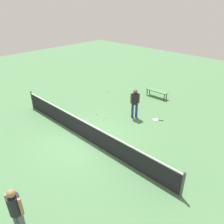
{
  "coord_description": "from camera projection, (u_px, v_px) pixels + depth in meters",
  "views": [
    {
      "loc": [
        -7.02,
        5.53,
        6.06
      ],
      "look_at": [
        -0.16,
        -1.66,
        0.9
      ],
      "focal_mm": 35.42,
      "sensor_mm": 36.0,
      "label": 1
    }
  ],
  "objects": [
    {
      "name": "court_net",
      "position": [
        85.0,
        130.0,
        10.42
      ],
      "size": [
        10.09,
        0.09,
        1.07
      ],
      "color": "#4C4C51",
      "rests_on": "ground_plane"
    },
    {
      "name": "tennis_ball_baseline",
      "position": [
        139.0,
        153.0,
        9.61
      ],
      "size": [
        0.07,
        0.07,
        0.07
      ],
      "primitive_type": "sphere",
      "color": "#C6E033",
      "rests_on": "ground_plane"
    },
    {
      "name": "player_near_side",
      "position": [
        135.0,
        101.0,
        12.12
      ],
      "size": [
        0.48,
        0.48,
        1.7
      ],
      "color": "navy",
      "rests_on": "ground_plane"
    },
    {
      "name": "ground_plane",
      "position": [
        86.0,
        139.0,
        10.65
      ],
      "size": [
        40.0,
        40.0,
        0.0
      ],
      "primitive_type": "plane",
      "color": "#4C7A4C"
    },
    {
      "name": "courtside_bench",
      "position": [
        157.0,
        91.0,
        14.94
      ],
      "size": [
        1.51,
        0.44,
        0.48
      ],
      "color": "#4C8C4C",
      "rests_on": "ground_plane"
    },
    {
      "name": "player_far_side",
      "position": [
        16.0,
        209.0,
        5.94
      ],
      "size": [
        0.51,
        0.45,
        1.7
      ],
      "color": "#595960",
      "rests_on": "ground_plane"
    },
    {
      "name": "tennis_racket_near_player",
      "position": [
        156.0,
        120.0,
        12.29
      ],
      "size": [
        0.59,
        0.43,
        0.03
      ],
      "color": "white",
      "rests_on": "ground_plane"
    },
    {
      "name": "tennis_ball_stray_right",
      "position": [
        132.0,
        124.0,
        11.88
      ],
      "size": [
        0.07,
        0.07,
        0.07
      ],
      "primitive_type": "sphere",
      "color": "#C6E033",
      "rests_on": "ground_plane"
    },
    {
      "name": "tennis_ball_stray_left",
      "position": [
        97.0,
        114.0,
        12.88
      ],
      "size": [
        0.07,
        0.07,
        0.07
      ],
      "primitive_type": "sphere",
      "color": "#C6E033",
      "rests_on": "ground_plane"
    },
    {
      "name": "tennis_ball_midcourt",
      "position": [
        109.0,
        92.0,
        15.84
      ],
      "size": [
        0.07,
        0.07,
        0.07
      ],
      "primitive_type": "sphere",
      "color": "#C6E033",
      "rests_on": "ground_plane"
    },
    {
      "name": "tennis_ball_by_net",
      "position": [
        118.0,
        139.0,
        10.62
      ],
      "size": [
        0.07,
        0.07,
        0.07
      ],
      "primitive_type": "sphere",
      "color": "#C6E033",
      "rests_on": "ground_plane"
    },
    {
      "name": "tennis_ball_near_player",
      "position": [
        106.0,
        118.0,
        12.48
      ],
      "size": [
        0.07,
        0.07,
        0.07
      ],
      "primitive_type": "sphere",
      "color": "#C6E033",
      "rests_on": "ground_plane"
    }
  ]
}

